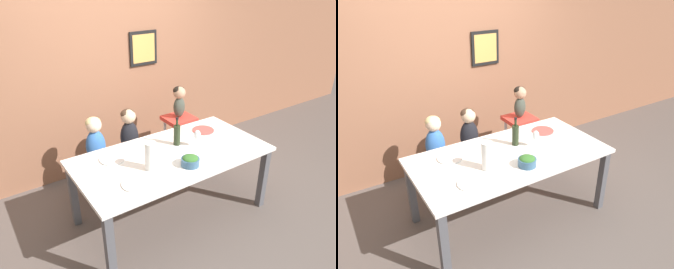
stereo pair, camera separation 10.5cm
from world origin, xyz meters
The scene contains 16 objects.
ground_plane centered at (0.00, 0.00, 0.00)m, with size 14.00×14.00×0.00m, color #564C47.
wall_back centered at (0.00, 1.31, 1.35)m, with size 10.00×0.09×2.70m.
dining_table centered at (0.00, 0.00, 0.65)m, with size 1.89×0.96×0.73m.
chair_far_left centered at (-0.49, 0.73, 0.38)m, with size 0.42×0.39×0.45m.
chair_far_center centered at (-0.08, 0.73, 0.38)m, with size 0.42×0.39×0.45m.
chair_right_highchair centered at (0.61, 0.73, 0.55)m, with size 0.35×0.34×0.71m.
person_child_left centered at (-0.49, 0.73, 0.73)m, with size 0.22×0.17×0.52m.
person_child_center centered at (-0.08, 0.73, 0.73)m, with size 0.22×0.17×0.52m.
person_baby_right centered at (0.61, 0.73, 0.95)m, with size 0.15×0.15×0.39m.
wine_bottle centered at (0.15, 0.13, 0.85)m, with size 0.07×0.07×0.30m.
paper_towel_roll centered at (-0.31, -0.12, 0.86)m, with size 0.10×0.10×0.26m.
wine_glass_near centered at (0.30, -0.01, 0.85)m, with size 0.07×0.07×0.18m.
salad_bowl_large centered at (0.02, -0.26, 0.78)m, with size 0.17×0.17×0.10m.
dinner_plate_front_left centered at (-0.54, -0.25, 0.73)m, with size 0.24×0.24×0.01m.
dinner_plate_back_left centered at (-0.53, 0.23, 0.73)m, with size 0.24×0.24×0.01m.
dinner_plate_back_right centered at (0.58, 0.23, 0.73)m, with size 0.24×0.24×0.01m.
Camera 1 is at (-1.58, -2.27, 2.31)m, focal length 35.00 mm.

